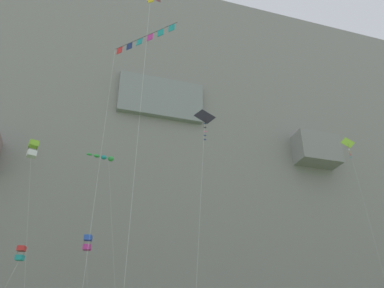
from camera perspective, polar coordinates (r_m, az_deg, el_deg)
name	(u,v)px	position (r m, az deg, el deg)	size (l,w,h in m)	color
cliff_face	(145,161)	(76.44, -6.84, -2.42)	(180.00, 28.87, 69.31)	gray
kite_banner_mid_left	(142,47)	(29.46, -7.28, 13.92)	(4.33, 4.16, 22.56)	black
kite_box_upper_left	(20,254)	(36.25, -23.81, -14.47)	(2.27, 3.51, 9.61)	red
kite_box_high_right	(33,149)	(43.13, -22.28, -0.73)	(3.53, 4.14, 21.07)	#8CCC33
kite_delta_low_right	(143,6)	(26.40, -7.12, 19.42)	(1.45, 3.10, 22.04)	pink
kite_diamond_low_center	(204,128)	(25.99, 1.80, 2.41)	(2.28, 2.14, 16.72)	black
kite_box_mid_center	(88,243)	(49.16, -15.03, -13.78)	(1.95, 5.63, 14.11)	blue
kite_windsock_front_field	(104,158)	(52.89, -12.69, -2.00)	(5.84, 5.68, 24.90)	green
kite_diamond_high_center	(350,151)	(54.99, 22.09, -0.90)	(1.97, 3.66, 27.22)	#8CCC33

